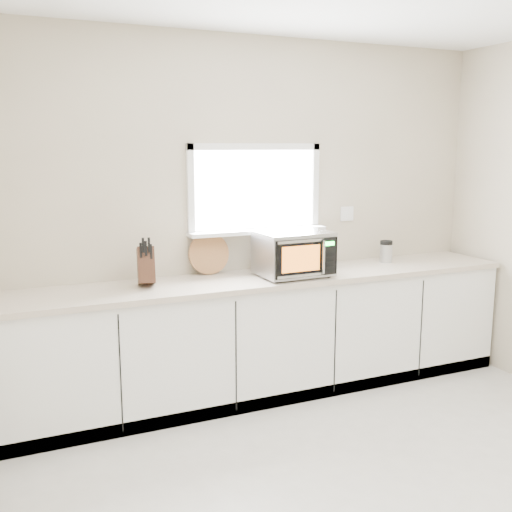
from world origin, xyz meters
TOP-DOWN VIEW (x-y plane):
  - ground at (0.00, 0.00)m, footprint 4.00×4.00m
  - back_wall at (0.00, 2.00)m, footprint 4.00×0.17m
  - cabinets at (0.00, 1.70)m, footprint 3.92×0.60m
  - countertop at (0.00, 1.69)m, footprint 3.92×0.64m
  - microwave at (0.15, 1.61)m, footprint 0.53×0.44m
  - knife_block at (-0.93, 1.74)m, footprint 0.15×0.26m
  - cutting_board at (-0.40, 1.94)m, footprint 0.32×0.08m
  - coffee_grinder at (1.12, 1.79)m, footprint 0.12×0.12m

SIDE VIEW (x-z plane):
  - ground at x=0.00m, z-range 0.00..0.00m
  - cabinets at x=0.00m, z-range 0.00..0.88m
  - countertop at x=0.00m, z-range 0.88..0.92m
  - coffee_grinder at x=1.12m, z-range 0.92..1.10m
  - knife_block at x=-0.93m, z-range 0.89..1.24m
  - cutting_board at x=-0.40m, z-range 0.92..1.24m
  - microwave at x=0.15m, z-range 0.93..1.26m
  - back_wall at x=0.00m, z-range 0.01..2.71m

